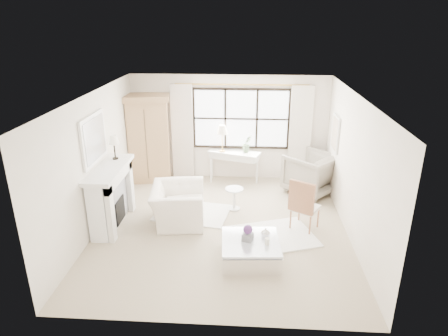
{
  "coord_description": "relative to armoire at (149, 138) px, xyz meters",
  "views": [
    {
      "loc": [
        0.5,
        -7.16,
        4.07
      ],
      "look_at": [
        0.03,
        0.2,
        1.23
      ],
      "focal_mm": 32.0,
      "sensor_mm": 36.0,
      "label": 1
    }
  ],
  "objects": [
    {
      "name": "floor",
      "position": [
        2.03,
        -2.42,
        -1.14
      ],
      "size": [
        5.5,
        5.5,
        0.0
      ],
      "primitive_type": "plane",
      "color": "tan",
      "rests_on": "ground"
    },
    {
      "name": "ceiling",
      "position": [
        2.03,
        -2.42,
        1.56
      ],
      "size": [
        5.5,
        5.5,
        0.0
      ],
      "primitive_type": "plane",
      "rotation": [
        3.14,
        0.0,
        0.0
      ],
      "color": "silver",
      "rests_on": "ground"
    },
    {
      "name": "wall_back",
      "position": [
        2.03,
        0.33,
        0.21
      ],
      "size": [
        5.0,
        0.0,
        5.0
      ],
      "primitive_type": "plane",
      "rotation": [
        1.57,
        0.0,
        0.0
      ],
      "color": "white",
      "rests_on": "ground"
    },
    {
      "name": "wall_front",
      "position": [
        2.03,
        -5.17,
        0.21
      ],
      "size": [
        5.0,
        0.0,
        5.0
      ],
      "primitive_type": "plane",
      "rotation": [
        -1.57,
        0.0,
        0.0
      ],
      "color": "silver",
      "rests_on": "ground"
    },
    {
      "name": "wall_left",
      "position": [
        -0.47,
        -2.42,
        0.21
      ],
      "size": [
        0.0,
        5.5,
        5.5
      ],
      "primitive_type": "plane",
      "rotation": [
        1.57,
        0.0,
        1.57
      ],
      "color": "silver",
      "rests_on": "ground"
    },
    {
      "name": "wall_right",
      "position": [
        4.53,
        -2.42,
        0.21
      ],
      "size": [
        0.0,
        5.5,
        5.5
      ],
      "primitive_type": "plane",
      "rotation": [
        1.57,
        0.0,
        -1.57
      ],
      "color": "white",
      "rests_on": "ground"
    },
    {
      "name": "window_pane",
      "position": [
        2.33,
        0.31,
        0.46
      ],
      "size": [
        2.4,
        0.02,
        1.5
      ],
      "primitive_type": "cube",
      "color": "white",
      "rests_on": "wall_back"
    },
    {
      "name": "window_frame",
      "position": [
        2.33,
        0.3,
        0.46
      ],
      "size": [
        2.5,
        0.04,
        1.5
      ],
      "primitive_type": null,
      "color": "black",
      "rests_on": "wall_back"
    },
    {
      "name": "curtain_rod",
      "position": [
        2.33,
        0.25,
        1.33
      ],
      "size": [
        3.3,
        0.04,
        0.04
      ],
      "primitive_type": "cylinder",
      "rotation": [
        0.0,
        1.57,
        0.0
      ],
      "color": "#B78E3F",
      "rests_on": "wall_back"
    },
    {
      "name": "curtain_left",
      "position": [
        0.83,
        0.23,
        0.1
      ],
      "size": [
        0.55,
        0.1,
        2.47
      ],
      "primitive_type": "cube",
      "color": "beige",
      "rests_on": "ground"
    },
    {
      "name": "curtain_right",
      "position": [
        3.83,
        0.23,
        0.1
      ],
      "size": [
        0.55,
        0.1,
        2.47
      ],
      "primitive_type": "cube",
      "color": "silver",
      "rests_on": "ground"
    },
    {
      "name": "fireplace",
      "position": [
        -0.25,
        -2.42,
        -0.49
      ],
      "size": [
        0.58,
        1.66,
        1.26
      ],
      "color": "white",
      "rests_on": "ground"
    },
    {
      "name": "mirror_frame",
      "position": [
        -0.44,
        -2.42,
        0.7
      ],
      "size": [
        0.05,
        1.15,
        0.95
      ],
      "primitive_type": "cube",
      "color": "white",
      "rests_on": "wall_left"
    },
    {
      "name": "mirror_glass",
      "position": [
        -0.41,
        -2.42,
        0.7
      ],
      "size": [
        0.02,
        1.0,
        0.8
      ],
      "primitive_type": "cube",
      "color": "silver",
      "rests_on": "wall_left"
    },
    {
      "name": "art_frame",
      "position": [
        4.5,
        -0.72,
        0.41
      ],
      "size": [
        0.04,
        0.62,
        0.82
      ],
      "primitive_type": "cube",
      "color": "silver",
      "rests_on": "wall_right"
    },
    {
      "name": "art_canvas",
      "position": [
        4.48,
        -0.72,
        0.41
      ],
      "size": [
        0.01,
        0.52,
        0.72
      ],
      "primitive_type": "cube",
      "color": "#C3B197",
      "rests_on": "wall_right"
    },
    {
      "name": "mantel_lamp",
      "position": [
        -0.23,
        -1.93,
        0.51
      ],
      "size": [
        0.22,
        0.22,
        0.51
      ],
      "color": "black",
      "rests_on": "fireplace"
    },
    {
      "name": "armoire",
      "position": [
        0.0,
        0.0,
        0.0
      ],
      "size": [
        1.22,
        0.87,
        2.24
      ],
      "rotation": [
        0.0,
        0.0,
        0.16
      ],
      "color": "tan",
      "rests_on": "floor"
    },
    {
      "name": "console_table",
      "position": [
        2.17,
        0.06,
        -0.74
      ],
      "size": [
        1.38,
        0.83,
        0.8
      ],
      "rotation": [
        0.0,
        0.0,
        -0.32
      ],
      "color": "silver",
      "rests_on": "floor"
    },
    {
      "name": "console_lamp",
      "position": [
        1.87,
        0.06,
        0.22
      ],
      "size": [
        0.28,
        0.28,
        0.69
      ],
      "color": "#A97E3A",
      "rests_on": "console_table"
    },
    {
      "name": "orchid_plant",
      "position": [
        2.49,
        0.05,
        -0.12
      ],
      "size": [
        0.29,
        0.27,
        0.43
      ],
      "primitive_type": "imported",
      "rotation": [
        0.0,
        0.0,
        0.38
      ],
      "color": "#506A46",
      "rests_on": "console_table"
    },
    {
      "name": "side_table",
      "position": [
        2.24,
        -1.59,
        -0.81
      ],
      "size": [
        0.4,
        0.4,
        0.51
      ],
      "color": "silver",
      "rests_on": "floor"
    },
    {
      "name": "rug_left",
      "position": [
        1.34,
        -1.84,
        -1.13
      ],
      "size": [
        1.71,
        1.33,
        0.03
      ],
      "primitive_type": "cube",
      "rotation": [
        0.0,
        0.0,
        -0.17
      ],
      "color": "white",
      "rests_on": "floor"
    },
    {
      "name": "rug_right",
      "position": [
        3.04,
        -2.73,
        -1.12
      ],
      "size": [
        1.89,
        1.64,
        0.03
      ],
      "primitive_type": "cube",
      "rotation": [
        0.0,
        0.0,
        0.33
      ],
      "color": "white",
      "rests_on": "floor"
    },
    {
      "name": "club_armchair",
      "position": [
        1.1,
        -2.23,
        -0.75
      ],
      "size": [
        1.17,
        1.31,
        0.78
      ],
      "primitive_type": "imported",
      "rotation": [
        0.0,
        0.0,
        1.68
      ],
      "color": "white",
      "rests_on": "floor"
    },
    {
      "name": "wingback_chair",
      "position": [
        4.05,
        -0.54,
        -0.65
      ],
      "size": [
        1.51,
        1.51,
        0.99
      ],
      "primitive_type": "imported",
      "rotation": [
        0.0,
        0.0,
        -2.34
      ],
      "color": "gray",
      "rests_on": "floor"
    },
    {
      "name": "french_chair",
      "position": [
        3.68,
        -2.37,
        -0.83
      ],
      "size": [
        0.66,
        0.66,
        1.08
      ],
      "rotation": [
        0.0,
        0.0,
        2.59
      ],
      "color": "#AA6D47",
      "rests_on": "floor"
    },
    {
      "name": "coffee_table",
      "position": [
        2.61,
        -3.53,
        -0.96
      ],
      "size": [
        1.07,
        1.07,
        0.38
      ],
      "rotation": [
        0.0,
        0.0,
        0.07
      ],
      "color": "white",
      "rests_on": "floor"
    },
    {
      "name": "planter_box",
      "position": [
        2.55,
        -3.51,
        -0.69
      ],
      "size": [
        0.22,
        0.22,
        0.13
      ],
      "primitive_type": "cube",
      "rotation": [
        0.0,
        0.0,
        -0.3
      ],
      "color": "slate",
      "rests_on": "coffee_table"
    },
    {
      "name": "planter_flowers",
      "position": [
        2.55,
        -3.51,
        -0.55
      ],
      "size": [
        0.16,
        0.16,
        0.16
      ],
      "primitive_type": "sphere",
      "color": "#522968",
      "rests_on": "planter_box"
    },
    {
      "name": "pillar_candle",
      "position": [
        2.89,
        -3.63,
        -0.7
      ],
      "size": [
        0.08,
        0.08,
        0.12
      ],
      "primitive_type": "cylinder",
      "color": "white",
      "rests_on": "coffee_table"
    },
    {
      "name": "coffee_vase",
      "position": [
        2.87,
        -3.35,
        -0.68
      ],
      "size": [
        0.19,
        0.19,
        0.16
      ],
      "primitive_type": "imported",
      "rotation": [
        0.0,
        0.0,
        -0.19
      ],
      "color": "white",
      "rests_on": "coffee_table"
    }
  ]
}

